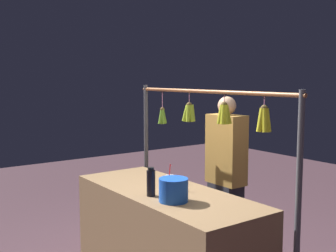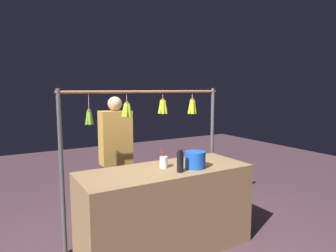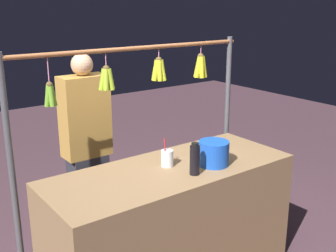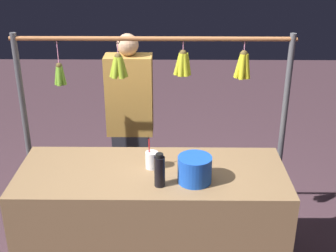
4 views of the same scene
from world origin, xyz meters
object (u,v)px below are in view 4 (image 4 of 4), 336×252
at_px(blue_bucket, 195,169).
at_px(drink_cup, 151,160).
at_px(vendor_person, 131,129).
at_px(water_bottle, 160,171).

distance_m(blue_bucket, drink_cup, 0.34).
xyz_separation_m(blue_bucket, vendor_person, (0.51, -1.02, -0.17)).
xyz_separation_m(water_bottle, vendor_person, (0.28, -1.07, -0.19)).
bearing_deg(blue_bucket, vendor_person, -63.55).
bearing_deg(blue_bucket, drink_cup, -31.78).
bearing_deg(water_bottle, drink_cup, -74.56).
height_order(water_bottle, vendor_person, vendor_person).
xyz_separation_m(water_bottle, blue_bucket, (-0.22, -0.05, -0.02)).
relative_size(water_bottle, vendor_person, 0.14).
bearing_deg(vendor_person, water_bottle, 104.76).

